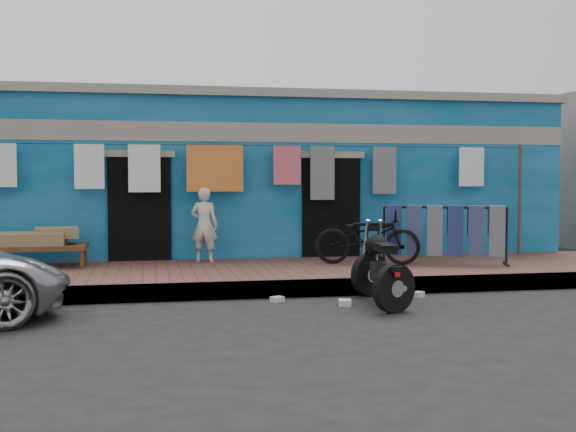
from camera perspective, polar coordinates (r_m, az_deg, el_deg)
The scene contains 13 objects.
ground at distance 8.97m, azimuth 2.47°, elevation -8.02°, with size 80.00×80.00×0.00m, color black.
sidewalk at distance 11.85m, azimuth -0.93°, elevation -4.71°, with size 28.00×3.00×0.25m, color brown.
curb at distance 10.44m, azimuth 0.47°, elevation -5.76°, with size 28.00×0.10×0.25m, color gray.
building at distance 15.68m, azimuth -3.49°, elevation 2.89°, with size 12.20×5.20×3.36m.
clothesline at distance 12.91m, azimuth -3.72°, elevation 3.38°, with size 10.06×0.06×2.10m.
seated_person at distance 12.68m, azimuth -6.63°, elevation -0.69°, with size 0.47×0.31×1.31m, color beige.
bicycle at distance 12.34m, azimuth 6.28°, elevation -1.16°, with size 0.62×1.77×1.14m, color black.
motorcycle at distance 9.92m, azimuth 7.39°, elevation -3.82°, with size 0.71×1.71×1.08m, color black, non-canonical shape.
charpoy at distance 12.57m, azimuth -19.58°, elevation -2.44°, with size 1.86×0.89×0.62m, color brown, non-canonical shape.
jeans_rack at distance 12.58m, azimuth 12.27°, elevation -1.38°, with size 2.17×1.14×1.04m, color black, non-canonical shape.
litter_a at distance 10.05m, azimuth -0.85°, elevation -6.60°, with size 0.17×0.13×0.07m, color silver.
litter_b at distance 10.61m, azimuth 10.31°, elevation -6.13°, with size 0.16×0.12×0.08m, color silver.
litter_c at distance 9.78m, azimuth 4.52°, elevation -6.85°, with size 0.21×0.17×0.08m, color silver.
Camera 1 is at (-2.05, -8.56, 1.71)m, focal length 45.00 mm.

